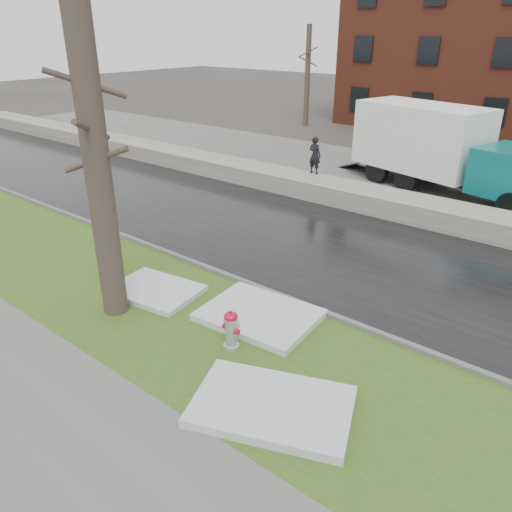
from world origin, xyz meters
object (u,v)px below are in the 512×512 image
Objects in this scene: fire_hydrant at (231,328)px; box_truck at (442,148)px; tree at (97,163)px; worker at (315,155)px.

fire_hydrant is 13.99m from box_truck.
tree is 11.63m from worker.
fire_hydrant is 0.58× the size of worker.
tree is 14.82m from box_truck.
worker is (-1.69, 11.30, -2.14)m from tree.
fire_hydrant is at bearing 10.81° from tree.
worker is (-4.89, 10.69, 1.00)m from fire_hydrant.
worker is at bearing 114.78° from fire_hydrant.
tree is at bearing -84.59° from box_truck.
worker reaches higher than fire_hydrant.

